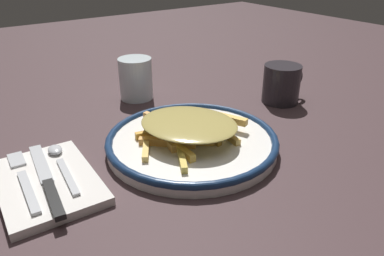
# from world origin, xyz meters

# --- Properties ---
(ground_plane) EXTENTS (2.60, 2.60, 0.00)m
(ground_plane) POSITION_xyz_m (0.00, 0.00, 0.00)
(ground_plane) COLOR #402E30
(plate) EXTENTS (0.29, 0.29, 0.02)m
(plate) POSITION_xyz_m (0.00, 0.00, 0.01)
(plate) COLOR white
(plate) RESTS_ON ground_plane
(fries_heap) EXTENTS (0.21, 0.21, 0.04)m
(fries_heap) POSITION_xyz_m (-0.01, 0.00, 0.04)
(fries_heap) COLOR #E8A456
(fries_heap) RESTS_ON plate
(napkin) EXTENTS (0.14, 0.20, 0.01)m
(napkin) POSITION_xyz_m (-0.24, 0.03, 0.01)
(napkin) COLOR silver
(napkin) RESTS_ON ground_plane
(fork) EXTENTS (0.03, 0.18, 0.00)m
(fork) POSITION_xyz_m (-0.26, 0.04, 0.02)
(fork) COLOR silver
(fork) RESTS_ON napkin
(knife) EXTENTS (0.04, 0.21, 0.01)m
(knife) POSITION_xyz_m (-0.24, 0.01, 0.02)
(knife) COLOR black
(knife) RESTS_ON napkin
(spoon) EXTENTS (0.03, 0.15, 0.01)m
(spoon) POSITION_xyz_m (-0.21, 0.06, 0.02)
(spoon) COLOR silver
(spoon) RESTS_ON napkin
(water_glass) EXTENTS (0.07, 0.07, 0.09)m
(water_glass) POSITION_xyz_m (0.03, 0.26, 0.05)
(water_glass) COLOR silver
(water_glass) RESTS_ON ground_plane
(coffee_mug) EXTENTS (0.11, 0.08, 0.08)m
(coffee_mug) POSITION_xyz_m (0.28, 0.06, 0.04)
(coffee_mug) COLOR #282328
(coffee_mug) RESTS_ON ground_plane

